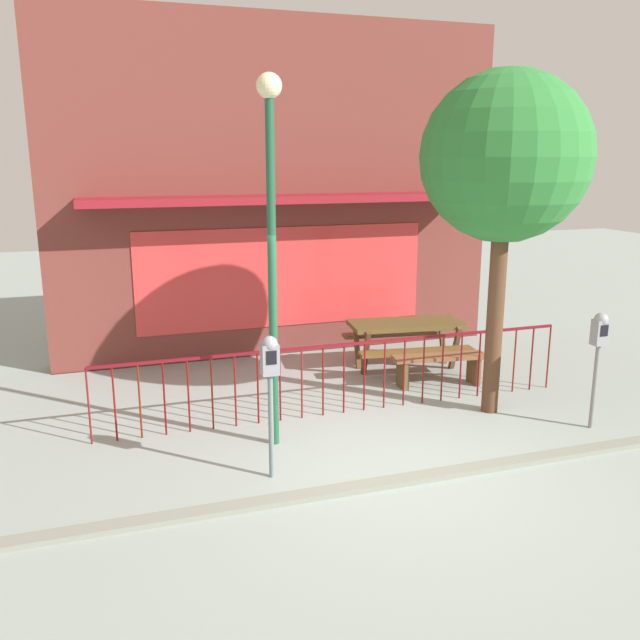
% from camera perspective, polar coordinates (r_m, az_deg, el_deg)
% --- Properties ---
extents(ground, '(40.00, 40.00, 0.00)m').
position_cam_1_polar(ground, '(7.70, 6.45, -12.19)').
color(ground, '#95A39D').
extents(pub_storefront, '(7.66, 1.27, 5.57)m').
position_cam_1_polar(pub_storefront, '(11.53, -3.46, 10.80)').
color(pub_storefront, '#391A0D').
rests_on(pub_storefront, ground).
extents(patio_fence_front, '(6.46, 0.04, 0.97)m').
position_cam_1_polar(patio_fence_front, '(8.89, 2.06, -3.88)').
color(patio_fence_front, maroon).
rests_on(patio_fence_front, ground).
extents(picnic_table_left, '(1.95, 1.57, 0.79)m').
position_cam_1_polar(picnic_table_left, '(10.85, 7.31, -1.00)').
color(picnic_table_left, brown).
rests_on(picnic_table_left, ground).
extents(patio_bench, '(1.43, 0.51, 0.48)m').
position_cam_1_polar(patio_bench, '(10.17, 10.06, -3.63)').
color(patio_bench, brown).
rests_on(patio_bench, ground).
extents(parking_meter_near, '(0.18, 0.17, 1.57)m').
position_cam_1_polar(parking_meter_near, '(6.97, -4.27, -4.22)').
color(parking_meter_near, slate).
rests_on(parking_meter_near, ground).
extents(parking_meter_far, '(0.18, 0.17, 1.50)m').
position_cam_1_polar(parking_meter_far, '(8.94, 22.63, -1.57)').
color(parking_meter_far, gray).
rests_on(parking_meter_far, ground).
extents(street_tree, '(2.12, 2.12, 4.41)m').
position_cam_1_polar(street_tree, '(8.84, 15.46, 13.05)').
color(street_tree, '#543522').
rests_on(street_tree, ground).
extents(street_lamp, '(0.28, 0.28, 4.22)m').
position_cam_1_polar(street_lamp, '(7.53, -4.17, 8.95)').
color(street_lamp, '#1E5437').
rests_on(street_lamp, ground).
extents(curb_edge, '(10.73, 0.20, 0.11)m').
position_cam_1_polar(curb_edge, '(7.39, 7.72, -13.40)').
color(curb_edge, gray).
rests_on(curb_edge, ground).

